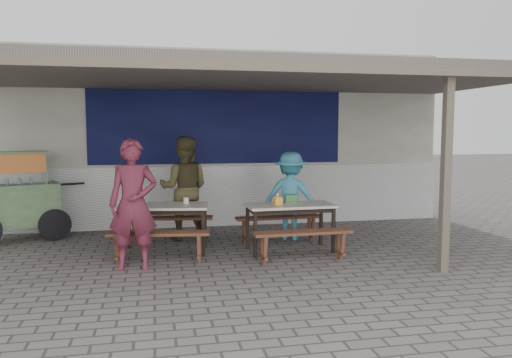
{
  "coord_description": "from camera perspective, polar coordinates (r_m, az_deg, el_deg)",
  "views": [
    {
      "loc": [
        -1.45,
        -6.87,
        1.89
      ],
      "look_at": [
        0.13,
        0.9,
        1.13
      ],
      "focal_mm": 35.0,
      "sensor_mm": 36.0,
      "label": 1
    }
  ],
  "objects": [
    {
      "name": "ground",
      "position": [
        7.28,
        0.4,
        -9.58
      ],
      "size": [
        60.0,
        60.0,
        0.0
      ],
      "primitive_type": "plane",
      "color": "#635D5A",
      "rests_on": "ground"
    },
    {
      "name": "back_wall",
      "position": [
        10.56,
        -3.63,
        4.55
      ],
      "size": [
        9.0,
        1.28,
        3.5
      ],
      "color": "beige",
      "rests_on": "ground"
    },
    {
      "name": "warung_roof",
      "position": [
        7.95,
        -0.84,
        11.43
      ],
      "size": [
        9.0,
        4.21,
        2.81
      ],
      "color": "#5F5951",
      "rests_on": "ground"
    },
    {
      "name": "table_left",
      "position": [
        7.91,
        -10.45,
        -3.48
      ],
      "size": [
        1.45,
        0.91,
        0.75
      ],
      "rotation": [
        0.0,
        0.0,
        -0.15
      ],
      "color": "silver",
      "rests_on": "ground"
    },
    {
      "name": "bench_left_street",
      "position": [
        7.35,
        -11.04,
        -6.82
      ],
      "size": [
        1.48,
        0.49,
        0.45
      ],
      "rotation": [
        0.0,
        0.0,
        -0.15
      ],
      "color": "brown",
      "rests_on": "ground"
    },
    {
      "name": "bench_left_wall",
      "position": [
        8.59,
        -9.87,
        -5.02
      ],
      "size": [
        1.48,
        0.49,
        0.45
      ],
      "rotation": [
        0.0,
        0.0,
        -0.15
      ],
      "color": "brown",
      "rests_on": "ground"
    },
    {
      "name": "table_right",
      "position": [
        7.86,
        3.9,
        -3.47
      ],
      "size": [
        1.38,
        0.7,
        0.75
      ],
      "rotation": [
        0.0,
        0.0,
        0.03
      ],
      "color": "silver",
      "rests_on": "ground"
    },
    {
      "name": "bench_right_street",
      "position": [
        7.31,
        5.38,
        -6.8
      ],
      "size": [
        1.47,
        0.32,
        0.45
      ],
      "rotation": [
        0.0,
        0.0,
        0.03
      ],
      "color": "brown",
      "rests_on": "ground"
    },
    {
      "name": "bench_right_wall",
      "position": [
        8.53,
        2.61,
        -5.01
      ],
      "size": [
        1.47,
        0.32,
        0.45
      ],
      "rotation": [
        0.0,
        0.0,
        0.03
      ],
      "color": "brown",
      "rests_on": "ground"
    },
    {
      "name": "vendor_cart",
      "position": [
        9.55,
        -25.75,
        -1.38
      ],
      "size": [
        1.82,
        1.18,
        1.54
      ],
      "rotation": [
        0.0,
        0.0,
        0.33
      ],
      "color": "#75A06A",
      "rests_on": "ground"
    },
    {
      "name": "patron_street_side",
      "position": [
        7.02,
        -13.86,
        -2.81
      ],
      "size": [
        0.67,
        0.46,
        1.79
      ],
      "primitive_type": "imported",
      "rotation": [
        0.0,
        0.0,
        -0.05
      ],
      "color": "maroon",
      "rests_on": "ground"
    },
    {
      "name": "patron_wall_side",
      "position": [
        8.76,
        -8.19,
        -1.06
      ],
      "size": [
        0.99,
        0.84,
        1.8
      ],
      "primitive_type": "imported",
      "rotation": [
        0.0,
        0.0,
        2.94
      ],
      "color": "brown",
      "rests_on": "ground"
    },
    {
      "name": "patron_right_table",
      "position": [
        8.73,
        3.98,
        -1.93
      ],
      "size": [
        1.14,
        0.94,
        1.53
      ],
      "primitive_type": "imported",
      "rotation": [
        0.0,
        0.0,
        2.7
      ],
      "color": "#409BB7",
      "rests_on": "ground"
    },
    {
      "name": "tissue_box",
      "position": [
        7.82,
        2.5,
        -2.47
      ],
      "size": [
        0.13,
        0.13,
        0.12
      ],
      "primitive_type": "cube",
      "rotation": [
        0.0,
        0.0,
        0.1
      ],
      "color": "#FCA22A",
      "rests_on": "table_right"
    },
    {
      "name": "donation_box",
      "position": [
        8.03,
        4.04,
        -2.23
      ],
      "size": [
        0.2,
        0.15,
        0.13
      ],
      "primitive_type": "cube",
      "rotation": [
        0.0,
        0.0,
        -0.11
      ],
      "color": "#33743E",
      "rests_on": "table_right"
    },
    {
      "name": "condiment_jar",
      "position": [
        7.96,
        -7.98,
        -2.45
      ],
      "size": [
        0.09,
        0.09,
        0.1
      ],
      "primitive_type": "cylinder",
      "color": "silver",
      "rests_on": "table_left"
    },
    {
      "name": "condiment_bowl",
      "position": [
        7.96,
        -12.93,
        -2.71
      ],
      "size": [
        0.25,
        0.25,
        0.05
      ],
      "primitive_type": "imported",
      "rotation": [
        0.0,
        0.0,
        -0.26
      ],
      "color": "silver",
      "rests_on": "table_left"
    }
  ]
}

